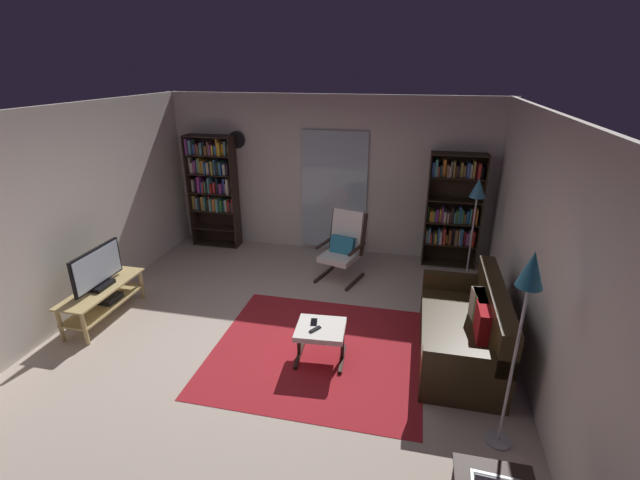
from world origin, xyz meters
TOP-DOWN VIEW (x-y plane):
  - ground_plane at (0.00, 0.00)m, footprint 7.02×7.02m
  - wall_back at (0.00, 2.90)m, footprint 5.60×0.06m
  - wall_left at (-2.70, 0.00)m, footprint 0.06×6.00m
  - wall_right at (2.70, 0.00)m, footprint 0.06×6.00m
  - glass_door_panel at (0.11, 2.83)m, footprint 1.10×0.01m
  - area_rug at (0.50, -0.08)m, footprint 2.35×2.17m
  - tv_stand at (-2.30, 0.02)m, footprint 0.43×1.21m
  - television at (-2.29, 0.01)m, footprint 0.20×0.84m
  - bookshelf_near_tv at (-1.98, 2.64)m, footprint 0.83×0.30m
  - bookshelf_near_sofa at (2.03, 2.68)m, footprint 0.83×0.30m
  - leather_sofa at (2.11, 0.20)m, footprint 0.82×1.76m
  - lounge_armchair at (0.45, 1.84)m, footprint 0.72×0.78m
  - ottoman at (0.56, -0.22)m, footprint 0.55×0.51m
  - tv_remote at (0.52, -0.29)m, footprint 0.11×0.14m
  - cell_phone at (0.47, -0.14)m, footprint 0.09×0.15m
  - floor_lamp_by_sofa at (2.31, -1.00)m, footprint 0.22×0.22m
  - floor_lamp_by_shelf at (2.26, 1.95)m, footprint 0.22×0.22m
  - wall_clock at (-1.55, 2.82)m, footprint 0.29×0.03m

SIDE VIEW (x-z plane):
  - ground_plane at x=0.00m, z-range 0.00..0.00m
  - area_rug at x=0.50m, z-range 0.00..0.01m
  - tv_stand at x=-2.30m, z-range 0.07..0.51m
  - leather_sofa at x=2.11m, z-range -0.11..0.74m
  - ottoman at x=0.56m, z-range 0.13..0.54m
  - cell_phone at x=0.47m, z-range 0.41..0.42m
  - tv_remote at x=0.52m, z-range 0.41..0.43m
  - lounge_armchair at x=0.45m, z-range 0.02..1.05m
  - television at x=-2.29m, z-range 0.42..0.94m
  - bookshelf_near_sofa at x=2.03m, z-range 0.02..1.82m
  - glass_door_panel at x=0.11m, z-range 0.05..2.05m
  - bookshelf_near_tv at x=-1.98m, z-range 0.14..2.08m
  - wall_back at x=0.00m, z-range 0.00..2.60m
  - wall_left at x=-2.70m, z-range 0.00..2.60m
  - wall_right at x=2.70m, z-range 0.00..2.60m
  - floor_lamp_by_shelf at x=2.26m, z-range 0.53..2.13m
  - floor_lamp_by_sofa at x=2.31m, z-range 0.57..2.36m
  - wall_clock at x=-1.55m, z-range 1.71..2.00m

